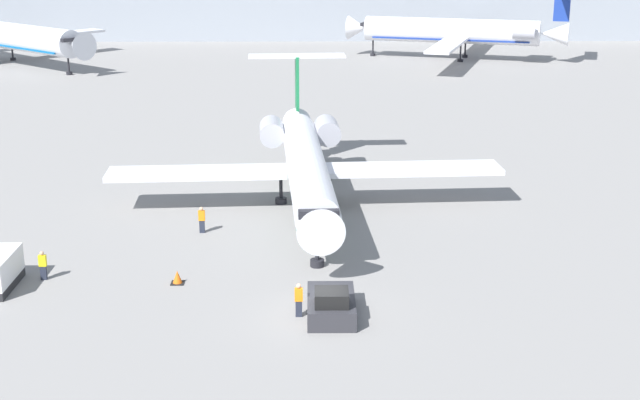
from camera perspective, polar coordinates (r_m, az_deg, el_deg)
name	(u,v)px	position (r m, az deg, el deg)	size (l,w,h in m)	color
ground_plane	(322,319)	(43.68, 0.13, -7.61)	(600.00, 600.00, 0.00)	gray
airplane_main	(306,161)	(60.46, -0.93, 2.48)	(26.84, 28.04, 8.68)	silver
pushback_tug	(331,304)	(43.76, 0.72, -6.69)	(2.32, 4.16, 1.67)	#2D2D33
worker_near_tug	(299,299)	(43.60, -1.37, -6.37)	(0.40, 0.24, 1.72)	#232838
worker_by_wing	(202,219)	(55.85, -7.58, -1.23)	(0.40, 0.24, 1.68)	#232838
worker_on_apron	(43,265)	(50.31, -17.32, -3.99)	(0.40, 0.24, 1.63)	#232838
traffic_cone_left	(177,277)	(48.33, -9.11, -4.91)	(0.71, 0.71, 0.71)	black
airplane_parked_far_left	(458,31)	(132.29, 8.80, 10.64)	(32.01, 37.13, 10.97)	white
airplane_parked_far_right	(0,35)	(134.82, -19.80, 9.93)	(33.54, 30.63, 10.93)	silver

